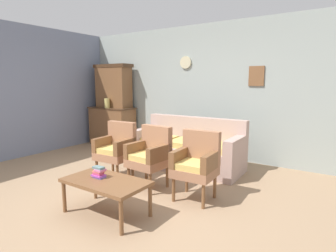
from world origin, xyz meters
The scene contains 11 objects.
ground_plane centered at (0.00, 0.00, 0.00)m, with size 7.68×7.68×0.00m, color #997A5B.
wall_back_with_decor centered at (0.00, 2.63, 1.35)m, with size 6.40×0.09×2.70m.
side_cabinet centered at (-2.48, 2.25, 0.47)m, with size 1.16×0.55×0.93m.
cabinet_upper_hutch centered at (-2.48, 2.33, 1.45)m, with size 0.99×0.38×1.03m.
vase_on_cabinet centered at (-2.45, 2.07, 1.04)m, with size 0.13×0.13×0.23m, color tan.
floral_couch centered at (0.01, 1.65, 0.33)m, with size 1.97×0.84×0.90m.
armchair_by_doorway centered at (-0.69, 0.55, 0.50)m, with size 0.55×0.52×0.90m.
armchair_row_middle centered at (0.01, 0.52, 0.50)m, with size 0.56×0.53×0.90m.
armchair_near_cabinet centered at (0.78, 0.53, 0.50)m, with size 0.55×0.52×0.90m.
coffee_table centered at (0.12, -0.46, 0.38)m, with size 1.00×0.56×0.42m.
book_stack_on_table centered at (-0.01, -0.45, 0.48)m, with size 0.17×0.12×0.13m.
Camera 1 is at (2.43, -2.63, 1.54)m, focal length 29.81 mm.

